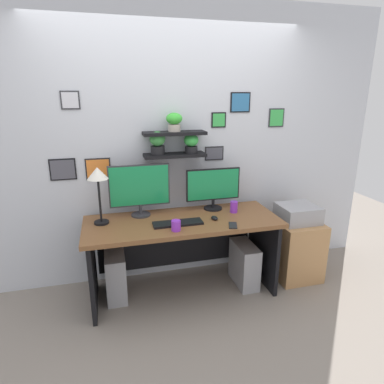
{
  "coord_description": "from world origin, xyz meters",
  "views": [
    {
      "loc": [
        -0.63,
        -2.74,
        1.87
      ],
      "look_at": [
        0.1,
        0.05,
        0.99
      ],
      "focal_mm": 30.89,
      "sensor_mm": 36.0,
      "label": 1
    }
  ],
  "objects_px": {
    "water_cup": "(234,207)",
    "printer": "(298,213)",
    "desk": "(182,238)",
    "coffee_mug": "(176,226)",
    "cell_phone": "(233,225)",
    "keyboard": "(178,223)",
    "desk_lamp": "(98,179)",
    "computer_tower_right": "(244,264)",
    "monitor_left": "(140,188)",
    "monitor_right": "(213,187)",
    "computer_tower_left": "(116,275)",
    "drawer_cabinet": "(295,248)",
    "computer_mouse": "(214,218)"
  },
  "relations": [
    {
      "from": "water_cup",
      "to": "printer",
      "type": "height_order",
      "value": "water_cup"
    },
    {
      "from": "desk",
      "to": "coffee_mug",
      "type": "height_order",
      "value": "coffee_mug"
    },
    {
      "from": "desk",
      "to": "cell_phone",
      "type": "distance_m",
      "value": 0.54
    },
    {
      "from": "keyboard",
      "to": "coffee_mug",
      "type": "xyz_separation_m",
      "value": [
        -0.04,
        -0.13,
        0.04
      ]
    },
    {
      "from": "desk_lamp",
      "to": "computer_tower_right",
      "type": "relative_size",
      "value": 1.19
    },
    {
      "from": "monitor_left",
      "to": "keyboard",
      "type": "height_order",
      "value": "monitor_left"
    },
    {
      "from": "keyboard",
      "to": "monitor_right",
      "type": "bearing_deg",
      "value": 35.9
    },
    {
      "from": "coffee_mug",
      "to": "desk",
      "type": "bearing_deg",
      "value": 68.47
    },
    {
      "from": "monitor_left",
      "to": "monitor_right",
      "type": "distance_m",
      "value": 0.72
    },
    {
      "from": "desk",
      "to": "keyboard",
      "type": "xyz_separation_m",
      "value": [
        -0.07,
        -0.15,
        0.21
      ]
    },
    {
      "from": "monitor_right",
      "to": "computer_tower_left",
      "type": "xyz_separation_m",
      "value": [
        -0.99,
        -0.12,
        -0.75
      ]
    },
    {
      "from": "desk_lamp",
      "to": "water_cup",
      "type": "xyz_separation_m",
      "value": [
        1.24,
        -0.03,
        -0.35
      ]
    },
    {
      "from": "monitor_right",
      "to": "computer_tower_left",
      "type": "bearing_deg",
      "value": -172.84
    },
    {
      "from": "printer",
      "to": "monitor_left",
      "type": "bearing_deg",
      "value": 172.56
    },
    {
      "from": "drawer_cabinet",
      "to": "printer",
      "type": "bearing_deg",
      "value": 90.0
    },
    {
      "from": "desk_lamp",
      "to": "computer_tower_left",
      "type": "distance_m",
      "value": 0.94
    },
    {
      "from": "desk",
      "to": "coffee_mug",
      "type": "distance_m",
      "value": 0.39
    },
    {
      "from": "keyboard",
      "to": "water_cup",
      "type": "bearing_deg",
      "value": 15.07
    },
    {
      "from": "monitor_right",
      "to": "keyboard",
      "type": "bearing_deg",
      "value": -144.1
    },
    {
      "from": "monitor_left",
      "to": "computer_tower_left",
      "type": "xyz_separation_m",
      "value": [
        -0.27,
        -0.12,
        -0.79
      ]
    },
    {
      "from": "computer_mouse",
      "to": "coffee_mug",
      "type": "xyz_separation_m",
      "value": [
        -0.39,
        -0.16,
        0.03
      ]
    },
    {
      "from": "desk",
      "to": "drawer_cabinet",
      "type": "distance_m",
      "value": 1.23
    },
    {
      "from": "monitor_left",
      "to": "water_cup",
      "type": "distance_m",
      "value": 0.92
    },
    {
      "from": "computer_tower_left",
      "to": "computer_mouse",
      "type": "bearing_deg",
      "value": -9.76
    },
    {
      "from": "coffee_mug",
      "to": "computer_tower_left",
      "type": "relative_size",
      "value": 0.2
    },
    {
      "from": "cell_phone",
      "to": "computer_tower_left",
      "type": "height_order",
      "value": "cell_phone"
    },
    {
      "from": "monitor_left",
      "to": "coffee_mug",
      "type": "distance_m",
      "value": 0.55
    },
    {
      "from": "keyboard",
      "to": "computer_tower_left",
      "type": "xyz_separation_m",
      "value": [
        -0.57,
        0.18,
        -0.54
      ]
    },
    {
      "from": "desk_lamp",
      "to": "computer_tower_right",
      "type": "distance_m",
      "value": 1.65
    },
    {
      "from": "computer_tower_left",
      "to": "computer_tower_right",
      "type": "relative_size",
      "value": 1.04
    },
    {
      "from": "water_cup",
      "to": "computer_tower_left",
      "type": "relative_size",
      "value": 0.25
    },
    {
      "from": "keyboard",
      "to": "printer",
      "type": "bearing_deg",
      "value": 4.68
    },
    {
      "from": "monitor_right",
      "to": "coffee_mug",
      "type": "relative_size",
      "value": 6.0
    },
    {
      "from": "desk_lamp",
      "to": "monitor_right",
      "type": "bearing_deg",
      "value": 6.21
    },
    {
      "from": "printer",
      "to": "coffee_mug",
      "type": "bearing_deg",
      "value": -169.79
    },
    {
      "from": "keyboard",
      "to": "printer",
      "type": "height_order",
      "value": "printer"
    },
    {
      "from": "keyboard",
      "to": "computer_tower_left",
      "type": "distance_m",
      "value": 0.8
    },
    {
      "from": "computer_tower_left",
      "to": "computer_tower_right",
      "type": "bearing_deg",
      "value": -4.78
    },
    {
      "from": "cell_phone",
      "to": "computer_tower_left",
      "type": "xyz_separation_m",
      "value": [
        -1.02,
        0.34,
        -0.53
      ]
    },
    {
      "from": "printer",
      "to": "desk_lamp",
      "type": "bearing_deg",
      "value": 177.42
    },
    {
      "from": "computer_mouse",
      "to": "drawer_cabinet",
      "type": "xyz_separation_m",
      "value": [
        0.92,
        0.08,
        -0.46
      ]
    },
    {
      "from": "keyboard",
      "to": "drawer_cabinet",
      "type": "distance_m",
      "value": 1.35
    },
    {
      "from": "computer_mouse",
      "to": "desk_lamp",
      "type": "relative_size",
      "value": 0.18
    },
    {
      "from": "coffee_mug",
      "to": "water_cup",
      "type": "height_order",
      "value": "water_cup"
    },
    {
      "from": "computer_mouse",
      "to": "desk_lamp",
      "type": "distance_m",
      "value": 1.09
    },
    {
      "from": "printer",
      "to": "desk",
      "type": "bearing_deg",
      "value": 177.94
    },
    {
      "from": "monitor_right",
      "to": "computer_tower_right",
      "type": "xyz_separation_m",
      "value": [
        0.27,
        -0.23,
        -0.76
      ]
    },
    {
      "from": "desk",
      "to": "monitor_right",
      "type": "bearing_deg",
      "value": 24.1
    },
    {
      "from": "computer_tower_left",
      "to": "desk",
      "type": "bearing_deg",
      "value": -3.26
    },
    {
      "from": "desk_lamp",
      "to": "computer_tower_right",
      "type": "xyz_separation_m",
      "value": [
        1.35,
        -0.11,
        -0.94
      ]
    }
  ]
}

